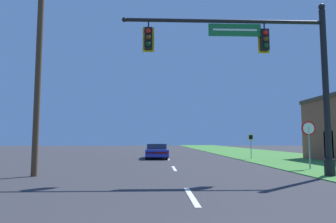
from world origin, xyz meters
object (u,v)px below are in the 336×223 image
object	(u,v)px
signal_mast	(275,69)
stop_sign	(309,134)
utility_pole_near	(39,48)
car_ahead	(157,151)
route_sign_post	(251,140)

from	to	relation	value
signal_mast	stop_sign	distance (m)	5.01
utility_pole_near	signal_mast	bearing A→B (deg)	-3.18
car_ahead	signal_mast	bearing A→B (deg)	-68.15
route_sign_post	utility_pole_near	world-z (taller)	utility_pole_near
car_ahead	route_sign_post	size ratio (longest dim) A/B	2.26
signal_mast	route_sign_post	distance (m)	12.37
signal_mast	utility_pole_near	xyz separation A→B (m)	(-10.37, 0.58, 0.99)
utility_pole_near	route_sign_post	bearing A→B (deg)	40.69
signal_mast	utility_pole_near	distance (m)	10.43
stop_sign	utility_pole_near	bearing A→B (deg)	-169.62
route_sign_post	car_ahead	bearing A→B (deg)	171.84
stop_sign	utility_pole_near	distance (m)	14.01
signal_mast	car_ahead	distance (m)	14.36
stop_sign	utility_pole_near	world-z (taller)	utility_pole_near
signal_mast	stop_sign	world-z (taller)	signal_mast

